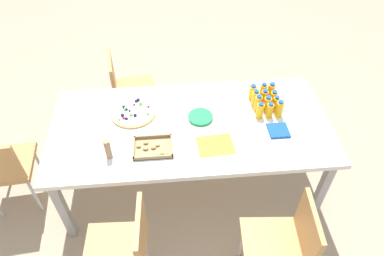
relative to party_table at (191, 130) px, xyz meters
name	(u,v)px	position (x,y,z in m)	size (l,w,h in m)	color
ground_plane	(191,182)	(0.00, 0.00, -0.68)	(12.00, 12.00, 0.00)	tan
party_table	(191,130)	(0.00, 0.00, 0.00)	(2.13, 1.00, 0.74)	silver
chair_far_right	(125,247)	(0.49, 0.84, -0.18)	(0.42, 0.42, 0.83)	#B7844C
chair_near_right	(127,87)	(0.55, -0.82, -0.18)	(0.45, 0.45, 0.83)	#B7844C
chair_far_left	(285,242)	(-0.53, 0.89, -0.18)	(0.43, 0.43, 0.83)	#B7844C
chair_end	(3,167)	(1.46, 0.10, -0.18)	(0.43, 0.43, 0.83)	#B7844C
juice_bottle_0	(271,91)	(-0.68, -0.26, 0.13)	(0.06, 0.06, 0.15)	#FAAE14
juice_bottle_1	(263,91)	(-0.62, -0.26, 0.13)	(0.06, 0.06, 0.15)	#FAAD14
juice_bottle_2	(253,92)	(-0.53, -0.27, 0.12)	(0.06, 0.06, 0.14)	#F9AD14
juice_bottle_3	(274,98)	(-0.68, -0.18, 0.12)	(0.06, 0.06, 0.13)	#FAAD14
juice_bottle_4	(264,97)	(-0.61, -0.19, 0.12)	(0.06, 0.06, 0.14)	#FAAD14
juice_bottle_5	(255,98)	(-0.53, -0.18, 0.13)	(0.06, 0.06, 0.15)	#F9AD14
juice_bottle_6	(276,104)	(-0.68, -0.11, 0.12)	(0.05, 0.05, 0.13)	#FAAC14
juice_bottle_7	(267,104)	(-0.62, -0.11, 0.12)	(0.06, 0.06, 0.14)	#FAAE14
juice_bottle_8	(258,103)	(-0.54, -0.12, 0.13)	(0.06, 0.06, 0.15)	#F9AC14
juice_bottle_9	(279,109)	(-0.69, -0.04, 0.13)	(0.06, 0.06, 0.15)	#FAAC14
juice_bottle_10	(270,110)	(-0.62, -0.04, 0.12)	(0.06, 0.06, 0.13)	#FAAE14
juice_bottle_11	(260,111)	(-0.54, -0.04, 0.12)	(0.06, 0.06, 0.14)	#FAAD14
fruit_pizza	(133,112)	(0.44, -0.17, 0.07)	(0.36, 0.36, 0.05)	tan
snack_tray	(153,148)	(0.29, 0.23, 0.07)	(0.28, 0.21, 0.03)	olive
plate_stack	(200,117)	(-0.08, -0.06, 0.07)	(0.19, 0.19, 0.02)	#1E8C4C
napkin_stack	(278,130)	(-0.65, 0.13, 0.07)	(0.15, 0.15, 0.02)	#194CA5
cardboard_tube	(108,149)	(0.59, 0.27, 0.14)	(0.04, 0.04, 0.16)	#9E7A56
paper_folder	(215,145)	(-0.16, 0.23, 0.06)	(0.26, 0.20, 0.01)	yellow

